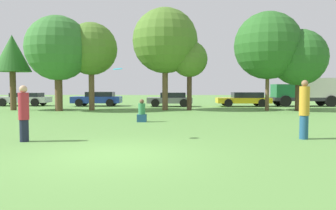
# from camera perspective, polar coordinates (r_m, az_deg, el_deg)

# --- Properties ---
(ground_plane) EXTENTS (120.00, 120.00, 0.00)m
(ground_plane) POSITION_cam_1_polar(r_m,az_deg,el_deg) (8.61, -9.39, -8.29)
(ground_plane) COLOR #5B8E42
(person_thrower) EXTENTS (0.32, 0.32, 1.74)m
(person_thrower) POSITION_cam_1_polar(r_m,az_deg,el_deg) (11.24, -23.32, -1.24)
(person_thrower) COLOR #191E33
(person_thrower) RESTS_ON ground
(person_catcher) EXTENTS (0.32, 0.32, 1.91)m
(person_catcher) POSITION_cam_1_polar(r_m,az_deg,el_deg) (11.68, 22.16, -0.66)
(person_catcher) COLOR navy
(person_catcher) RESTS_ON ground
(frisbee) EXTENTS (0.30, 0.29, 0.07)m
(frisbee) POSITION_cam_1_polar(r_m,az_deg,el_deg) (10.89, -8.54, 6.09)
(frisbee) COLOR #19B2D8
(bystander_sitting) EXTENTS (0.45, 0.37, 1.10)m
(bystander_sitting) POSITION_cam_1_polar(r_m,az_deg,el_deg) (16.19, -4.48, -1.30)
(bystander_sitting) COLOR navy
(bystander_sitting) RESTS_ON ground
(tree_0) EXTENTS (2.63, 2.63, 5.41)m
(tree_0) POSITION_cam_1_polar(r_m,az_deg,el_deg) (26.70, -24.99, 7.84)
(tree_0) COLOR brown
(tree_0) RESTS_ON ground
(tree_1) EXTENTS (4.49, 4.49, 6.62)m
(tree_1) POSITION_cam_1_polar(r_m,az_deg,el_deg) (24.78, -18.22, 9.11)
(tree_1) COLOR brown
(tree_1) RESTS_ON ground
(tree_2) EXTENTS (3.76, 3.76, 6.29)m
(tree_2) POSITION_cam_1_polar(r_m,az_deg,el_deg) (24.94, -12.95, 9.24)
(tree_2) COLOR brown
(tree_2) RESTS_ON ground
(tree_3) EXTENTS (4.69, 4.69, 7.35)m
(tree_3) POSITION_cam_1_polar(r_m,az_deg,el_deg) (24.51, -0.50, 10.84)
(tree_3) COLOR brown
(tree_3) RESTS_ON ground
(tree_4) EXTENTS (2.60, 2.60, 4.99)m
(tree_4) POSITION_cam_1_polar(r_m,az_deg,el_deg) (24.30, 3.67, 7.71)
(tree_4) COLOR #473323
(tree_4) RESTS_ON ground
(tree_5) EXTENTS (4.74, 4.74, 6.96)m
(tree_5) POSITION_cam_1_polar(r_m,az_deg,el_deg) (24.96, 16.63, 9.64)
(tree_5) COLOR brown
(tree_5) RESTS_ON ground
(tree_6) EXTENTS (3.91, 3.91, 5.69)m
(tree_6) POSITION_cam_1_polar(r_m,az_deg,el_deg) (25.33, 21.39, 7.49)
(tree_6) COLOR #473323
(tree_6) RESTS_ON ground
(parked_car_silver) EXTENTS (4.57, 2.07, 1.16)m
(parked_car_silver) POSITION_cam_1_polar(r_m,az_deg,el_deg) (32.33, -23.27, 1.01)
(parked_car_silver) COLOR #B2B2B7
(parked_car_silver) RESTS_ON ground
(parked_car_blue) EXTENTS (4.26, 2.10, 1.25)m
(parked_car_blue) POSITION_cam_1_polar(r_m,az_deg,el_deg) (30.03, -11.87, 1.10)
(parked_car_blue) COLOR #1E389E
(parked_car_blue) RESTS_ON ground
(parked_car_grey) EXTENTS (3.84, 2.02, 1.20)m
(parked_car_grey) POSITION_cam_1_polar(r_m,az_deg,el_deg) (28.68, 0.43, 1.03)
(parked_car_grey) COLOR slate
(parked_car_grey) RESTS_ON ground
(parked_car_yellow) EXTENTS (4.58, 2.02, 1.22)m
(parked_car_yellow) POSITION_cam_1_polar(r_m,az_deg,el_deg) (29.58, 12.85, 1.04)
(parked_car_yellow) COLOR gold
(parked_car_yellow) RESTS_ON ground
(delivery_truck_green) EXTENTS (6.15, 2.25, 2.44)m
(delivery_truck_green) POSITION_cam_1_polar(r_m,az_deg,el_deg) (31.58, 22.71, 2.24)
(delivery_truck_green) COLOR #2D2D33
(delivery_truck_green) RESTS_ON ground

